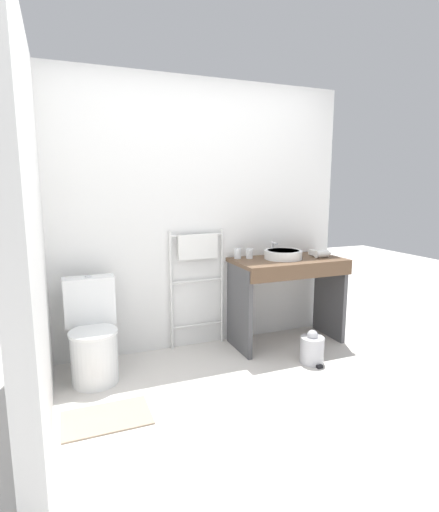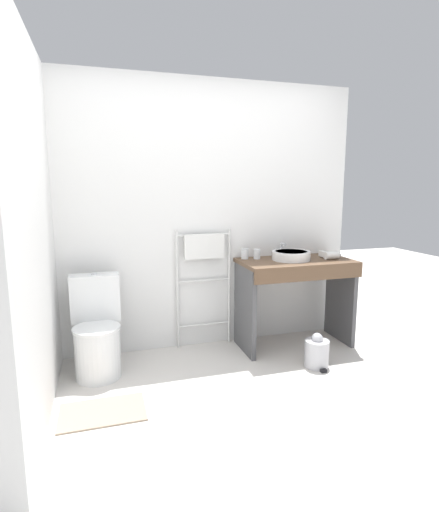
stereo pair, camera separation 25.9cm
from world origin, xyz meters
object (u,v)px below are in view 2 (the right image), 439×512
cup_near_edge (257,254)px  toilet (97,334)px  hair_dryer (331,255)px  sink_basin (291,255)px  cup_near_wall (245,254)px  trash_bin (317,352)px  towel_radiator (204,262)px

cup_near_edge → toilet: bearing=-171.1°
cup_near_edge → hair_dryer: size_ratio=0.51×
sink_basin → hair_dryer: (0.38, -0.06, -0.01)m
cup_near_wall → hair_dryer: cup_near_wall is taller
hair_dryer → trash_bin: hair_dryer is taller
towel_radiator → hair_dryer: towel_radiator is taller
toilet → sink_basin: sink_basin is taller
cup_near_edge → hair_dryer: cup_near_edge is taller
toilet → hair_dryer: bearing=0.8°
hair_dryer → cup_near_wall: bearing=163.2°
sink_basin → cup_near_wall: 0.43m
toilet → cup_near_wall: bearing=10.9°
toilet → cup_near_wall: 1.48m
cup_near_wall → toilet: bearing=-169.1°
towel_radiator → trash_bin: 1.26m
sink_basin → trash_bin: (0.01, -0.50, -0.74)m
cup_near_edge → towel_radiator: bearing=170.7°
cup_near_wall → cup_near_edge: 0.11m
towel_radiator → cup_near_wall: 0.39m
toilet → hair_dryer: size_ratio=4.39×
sink_basin → cup_near_wall: bearing=156.7°
toilet → cup_near_wall: size_ratio=8.21×
towel_radiator → cup_near_edge: towel_radiator is taller
sink_basin → trash_bin: size_ratio=1.21×
sink_basin → cup_near_edge: (-0.28, 0.13, 0.00)m
toilet → cup_near_wall: cup_near_wall is taller
hair_dryer → trash_bin: size_ratio=0.62×
towel_radiator → sink_basin: (0.77, -0.21, 0.06)m
cup_near_edge → hair_dryer: 0.69m
toilet → trash_bin: (1.75, -0.40, -0.21)m
towel_radiator → hair_dryer: 1.18m
trash_bin → cup_near_edge: bearing=115.1°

